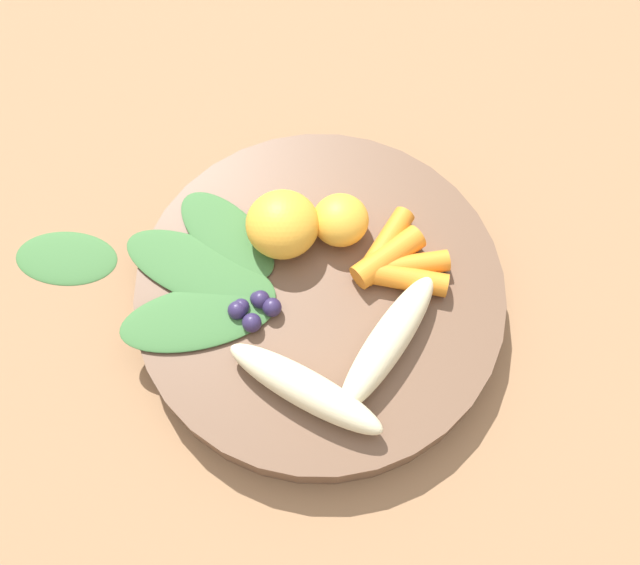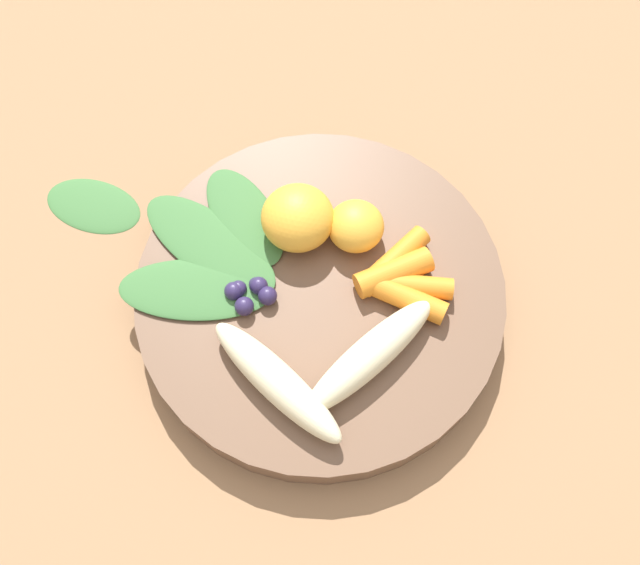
{
  "view_description": "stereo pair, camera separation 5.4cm",
  "coord_description": "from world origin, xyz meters",
  "px_view_note": "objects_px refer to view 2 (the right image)",
  "views": [
    {
      "loc": [
        -0.07,
        0.21,
        0.54
      ],
      "look_at": [
        0.0,
        0.0,
        0.04
      ],
      "focal_mm": 41.61,
      "sensor_mm": 36.0,
      "label": 1
    },
    {
      "loc": [
        -0.12,
        0.19,
        0.54
      ],
      "look_at": [
        0.0,
        0.0,
        0.04
      ],
      "focal_mm": 41.61,
      "sensor_mm": 36.0,
      "label": 2
    }
  ],
  "objects_px": {
    "kale_leaf_stray": "(93,205)",
    "banana_peeled_right": "(277,381)",
    "orange_segment_near": "(298,218)",
    "banana_peeled_left": "(370,355)"
  },
  "relations": [
    {
      "from": "kale_leaf_stray",
      "to": "banana_peeled_right",
      "type": "bearing_deg",
      "value": 153.79
    },
    {
      "from": "banana_peeled_right",
      "to": "orange_segment_near",
      "type": "relative_size",
      "value": 2.19
    },
    {
      "from": "banana_peeled_left",
      "to": "orange_segment_near",
      "type": "bearing_deg",
      "value": 73.83
    },
    {
      "from": "banana_peeled_left",
      "to": "kale_leaf_stray",
      "type": "height_order",
      "value": "banana_peeled_left"
    },
    {
      "from": "banana_peeled_left",
      "to": "orange_segment_near",
      "type": "distance_m",
      "value": 0.12
    },
    {
      "from": "banana_peeled_left",
      "to": "orange_segment_near",
      "type": "height_order",
      "value": "orange_segment_near"
    },
    {
      "from": "orange_segment_near",
      "to": "banana_peeled_right",
      "type": "bearing_deg",
      "value": 115.64
    },
    {
      "from": "kale_leaf_stray",
      "to": "orange_segment_near",
      "type": "bearing_deg",
      "value": -173.27
    },
    {
      "from": "banana_peeled_right",
      "to": "kale_leaf_stray",
      "type": "bearing_deg",
      "value": 178.08
    },
    {
      "from": "kale_leaf_stray",
      "to": "banana_peeled_left",
      "type": "bearing_deg",
      "value": 166.7
    },
    {
      "from": "banana_peeled_left",
      "to": "banana_peeled_right",
      "type": "height_order",
      "value": "same"
    },
    {
      "from": "orange_segment_near",
      "to": "kale_leaf_stray",
      "type": "bearing_deg",
      "value": 18.63
    },
    {
      "from": "orange_segment_near",
      "to": "kale_leaf_stray",
      "type": "distance_m",
      "value": 0.18
    },
    {
      "from": "orange_segment_near",
      "to": "kale_leaf_stray",
      "type": "height_order",
      "value": "orange_segment_near"
    },
    {
      "from": "banana_peeled_left",
      "to": "orange_segment_near",
      "type": "relative_size",
      "value": 2.19
    }
  ]
}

